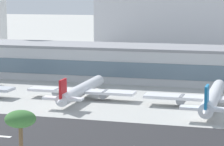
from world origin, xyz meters
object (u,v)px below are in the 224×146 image
Objects in this scene: airliner_red_tail_gate_1 at (80,91)px; terminal_building at (121,62)px; control_tower at (0,0)px; distant_hotel_block at (171,16)px; palm_tree_1 at (20,122)px; airliner_blue_tail_gate_2 at (213,98)px.

terminal_building is at bearing -3.24° from airliner_red_tail_gate_1.
terminal_building is 4.49× the size of control_tower.
distant_hotel_block reaches higher than palm_tree_1.
distant_hotel_block is 179.88m from airliner_blue_tail_gate_2.
airliner_red_tail_gate_1 is at bearing -89.59° from distant_hotel_block.
control_tower is at bearing 40.28° from airliner_red_tail_gate_1.
terminal_building is at bearing 41.92° from airliner_blue_tail_gate_2.
airliner_red_tail_gate_1 is 0.92× the size of airliner_blue_tail_gate_2.
airliner_red_tail_gate_1 is 2.89× the size of palm_tree_1.
palm_tree_1 is (18.28, -79.36, 9.83)m from airliner_red_tail_gate_1.
palm_tree_1 is (19.50, -251.05, -6.70)m from distant_hotel_block.
palm_tree_1 is at bearing -167.87° from airliner_red_tail_gate_1.
airliner_red_tail_gate_1 is 41.18m from airliner_blue_tail_gate_2.
palm_tree_1 reaches higher than airliner_blue_tail_gate_2.
airliner_blue_tail_gate_2 is at bearing -94.15° from airliner_red_tail_gate_1.
palm_tree_1 reaches higher than terminal_building.
distant_hotel_block is 172.49m from airliner_red_tail_gate_1.
terminal_building is 14.95× the size of palm_tree_1.
terminal_building is at bearing 97.80° from palm_tree_1.
distant_hotel_block is at bearing 54.11° from control_tower.
terminal_building is 4.75× the size of airliner_blue_tail_gate_2.
terminal_building is at bearing -27.80° from control_tower.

